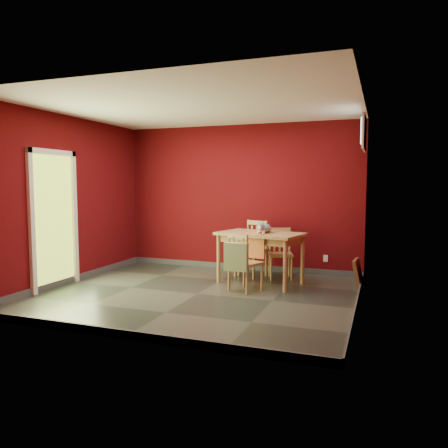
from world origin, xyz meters
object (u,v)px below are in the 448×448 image
(chair_far_right, at_px, (280,253))
(picture_frame, at_px, (358,273))
(tote_bag, at_px, (236,257))
(chair_near, at_px, (244,262))
(dining_table, at_px, (260,239))
(cat, at_px, (264,226))
(chair_far_left, at_px, (252,248))

(chair_far_right, distance_m, picture_frame, 1.33)
(tote_bag, bearing_deg, chair_near, 75.55)
(dining_table, distance_m, cat, 0.22)
(chair_far_left, height_order, cat, cat)
(chair_far_left, distance_m, chair_far_right, 0.50)
(chair_far_left, xyz_separation_m, chair_near, (0.19, -1.11, -0.05))
(dining_table, relative_size, chair_far_right, 1.72)
(chair_far_right, bearing_deg, picture_frame, -10.68)
(dining_table, xyz_separation_m, picture_frame, (1.51, 0.28, -0.51))
(chair_far_left, bearing_deg, picture_frame, -7.71)
(tote_bag, height_order, picture_frame, tote_bag)
(chair_far_left, bearing_deg, dining_table, -61.18)
(chair_near, bearing_deg, chair_far_left, 99.77)
(chair_far_left, distance_m, tote_bag, 1.32)
(chair_far_right, height_order, cat, cat)
(chair_near, xyz_separation_m, tote_bag, (-0.05, -0.20, 0.10))
(dining_table, xyz_separation_m, chair_near, (-0.10, -0.59, -0.28))
(chair_far_left, relative_size, chair_far_right, 1.13)
(chair_near, height_order, tote_bag, chair_near)
(tote_bag, bearing_deg, dining_table, 79.35)
(tote_bag, bearing_deg, chair_far_left, 96.02)
(chair_far_left, bearing_deg, tote_bag, -83.98)
(picture_frame, bearing_deg, tote_bag, -147.22)
(chair_far_left, distance_m, picture_frame, 1.83)
(tote_bag, bearing_deg, picture_frame, 32.78)
(dining_table, bearing_deg, chair_near, -99.30)
(tote_bag, relative_size, picture_frame, 1.08)
(chair_near, bearing_deg, dining_table, 80.70)
(tote_bag, bearing_deg, chair_far_right, 74.53)
(chair_far_left, xyz_separation_m, tote_bag, (0.14, -1.31, 0.06))
(chair_near, distance_m, picture_frame, 1.83)
(chair_far_left, distance_m, chair_near, 1.12)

